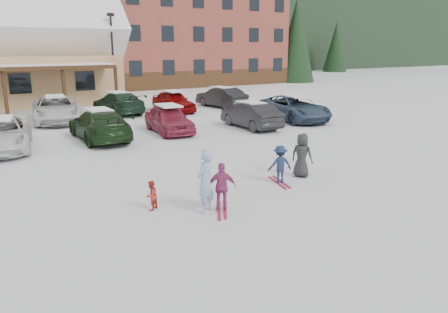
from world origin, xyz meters
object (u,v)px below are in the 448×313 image
child_navy (280,164)px  parked_car_13 (221,97)px  child_magenta (222,187)px  parked_car_2 (1,135)px  parked_car_3 (99,125)px  parked_car_6 (294,108)px  alpine_hotel (155,6)px  lamp_post (113,53)px  bystander_dark (302,155)px  parked_car_11 (118,103)px  parked_car_10 (56,109)px  parked_car_4 (169,119)px  adult_skier (205,181)px  toddler_red (151,195)px  parked_car_5 (251,115)px  parked_car_12 (173,101)px

child_navy → parked_car_13: parked_car_13 is taller
child_magenta → parked_car_2: bearing=-37.8°
parked_car_3 → parked_car_6: 11.43m
alpine_hotel → parked_car_2: alpine_hotel is taller
lamp_post → bystander_dark: lamp_post is taller
parked_car_11 → parked_car_10: bearing=11.3°
parked_car_4 → adult_skier: bearing=-104.3°
child_magenta → parked_car_2: 11.57m
parked_car_4 → alpine_hotel: bearing=73.3°
parked_car_3 → parked_car_2: bearing=0.9°
bystander_dark → parked_car_4: size_ratio=0.36×
bystander_dark → parked_car_13: bearing=-49.9°
parked_car_6 → parked_car_11: parked_car_6 is taller
adult_skier → parked_car_3: 10.63m
lamp_post → child_navy: size_ratio=5.46×
toddler_red → parked_car_5: size_ratio=0.19×
parked_car_12 → parked_car_11: bearing=160.8°
parked_car_4 → parked_car_12: (3.35, 6.45, -0.00)m
parked_car_11 → adult_skier: bearing=72.6°
child_navy → parked_car_3: (-2.92, 9.66, 0.11)m
bystander_dark → toddler_red: bearing=65.1°
lamp_post → child_navy: (-2.25, -22.93, -3.14)m
adult_skier → parked_car_13: adult_skier is taller
alpine_hotel → child_magenta: 42.20m
parked_car_10 → parked_car_11: parked_car_10 is taller
lamp_post → parked_car_2: size_ratio=1.34×
toddler_red → child_magenta: 1.91m
parked_car_2 → parked_car_11: size_ratio=1.03×
parked_car_5 → parked_car_11: 9.73m
parked_car_11 → parked_car_12: bearing=156.1°
parked_car_5 → parked_car_6: (3.60, 0.66, 0.04)m
alpine_hotel → parked_car_11: bearing=-119.8°
adult_skier → bystander_dark: size_ratio=1.15×
child_navy → parked_car_3: 10.09m
parked_car_3 → bystander_dark: bearing=113.8°
alpine_hotel → parked_car_3: alpine_hotel is taller
child_navy → parked_car_10: parked_car_10 is taller
lamp_post → parked_car_10: lamp_post is taller
parked_car_5 → parked_car_4: bearing=-12.3°
adult_skier → toddler_red: (-1.15, 0.91, -0.45)m
alpine_hotel → parked_car_10: alpine_hotel is taller
alpine_hotel → parked_car_10: size_ratio=5.79×
child_navy → parked_car_6: parked_car_6 is taller
parked_car_2 → parked_car_11: parked_car_11 is taller
toddler_red → parked_car_6: (12.93, 9.18, 0.32)m
bystander_dark → parked_car_13: size_ratio=0.34×
parked_car_3 → parked_car_6: bearing=178.5°
toddler_red → parked_car_2: size_ratio=0.16×
toddler_red → parked_car_10: (0.87, 16.00, 0.35)m
parked_car_11 → alpine_hotel: bearing=-125.2°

